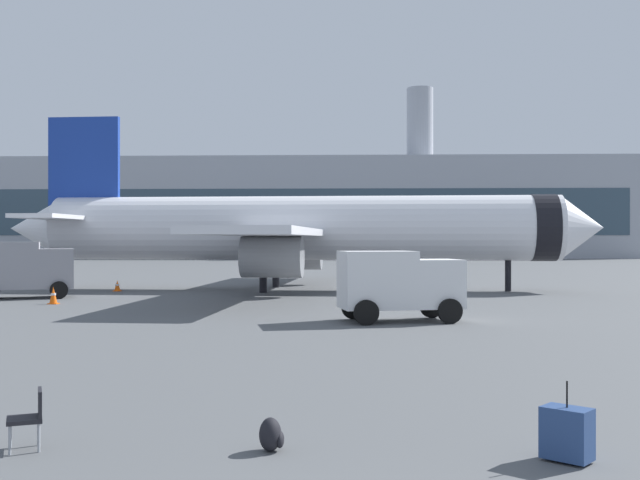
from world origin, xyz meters
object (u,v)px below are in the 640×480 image
safety_cone_mid (117,286)px  airplane_at_gate (299,229)px  rolling_suitcase (567,433)px  traveller_backpack (271,435)px  cargo_van (399,282)px  safety_cone_near (53,296)px  service_truck (23,267)px  gate_chair (30,415)px

safety_cone_mid → airplane_at_gate: bearing=7.6°
rolling_suitcase → traveller_backpack: rolling_suitcase is taller
airplane_at_gate → safety_cone_mid: (-10.53, -1.41, -3.34)m
airplane_at_gate → rolling_suitcase: airplane_at_gate is taller
cargo_van → traveller_backpack: 17.79m
airplane_at_gate → safety_cone_near: (-10.85, -10.33, -3.26)m
traveller_backpack → airplane_at_gate: bearing=93.0°
service_truck → gate_chair: 30.63m
safety_cone_mid → traveller_backpack: size_ratio=1.34×
service_truck → gate_chair: bearing=-66.6°
service_truck → safety_cone_near: 4.72m
traveller_backpack → gate_chair: (-3.48, -0.05, 0.27)m
airplane_at_gate → traveller_backpack: airplane_at_gate is taller
airplane_at_gate → rolling_suitcase: 35.91m
service_truck → traveller_backpack: size_ratio=10.97×
cargo_van → safety_cone_near: 17.19m
cargo_van → traveller_backpack: (-2.94, -17.51, -1.22)m
cargo_van → rolling_suitcase: cargo_van is taller
safety_cone_mid → traveller_backpack: 35.70m
service_truck → traveller_backpack: service_truck is taller
service_truck → cargo_van: bearing=-29.6°
service_truck → safety_cone_mid: (3.25, 5.43, -1.29)m
cargo_van → airplane_at_gate: bearing=105.4°
airplane_at_gate → rolling_suitcase: bearing=-80.5°
airplane_at_gate → safety_cone_mid: 11.14m
cargo_van → safety_cone_mid: 22.17m
cargo_van → rolling_suitcase: size_ratio=4.29×
cargo_van → safety_cone_mid: (-15.32, 15.97, -1.13)m
gate_chair → safety_cone_near: bearing=110.5°
cargo_van → gate_chair: size_ratio=5.49×
rolling_suitcase → cargo_van: bearing=93.6°
service_truck → traveller_backpack: bearing=-60.9°
safety_cone_near → gate_chair: bearing=-69.5°
safety_cone_mid → traveller_backpack: (12.39, -33.48, -0.08)m
cargo_van → safety_cone_mid: bearing=133.8°
traveller_backpack → gate_chair: 3.49m
safety_cone_mid → gate_chair: (8.91, -33.53, 0.18)m
safety_cone_near → traveller_backpack: 27.65m
cargo_van → rolling_suitcase: bearing=-86.4°
cargo_van → gate_chair: bearing=-110.1°
service_truck → airplane_at_gate: bearing=26.4°
airplane_at_gate → safety_cone_mid: bearing=-172.4°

